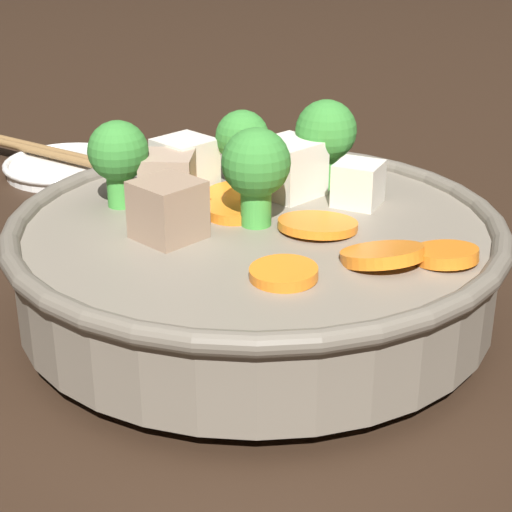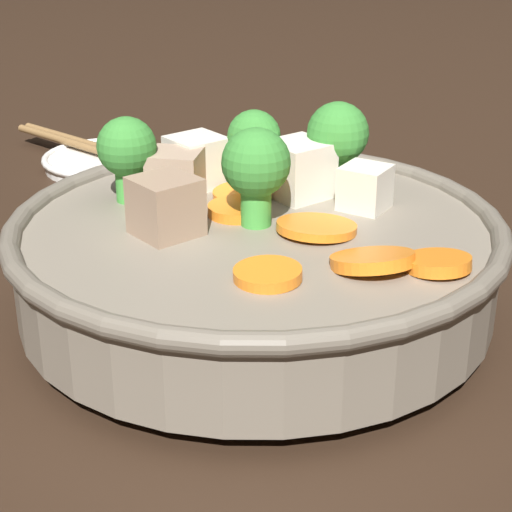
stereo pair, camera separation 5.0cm
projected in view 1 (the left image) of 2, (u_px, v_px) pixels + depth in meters
The scene contains 4 objects.
ground_plane at pixel (256, 316), 0.52m from camera, with size 3.00×3.00×0.00m, color black.
stirfry_bowl at pixel (255, 250), 0.50m from camera, with size 0.29×0.29×0.12m.
side_saucer at pixel (68, 166), 0.76m from camera, with size 0.11×0.11×0.01m.
chopsticks_pair at pixel (67, 156), 0.76m from camera, with size 0.02×0.24×0.01m.
Camera 1 is at (-0.38, -0.25, 0.24)m, focal length 60.00 mm.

